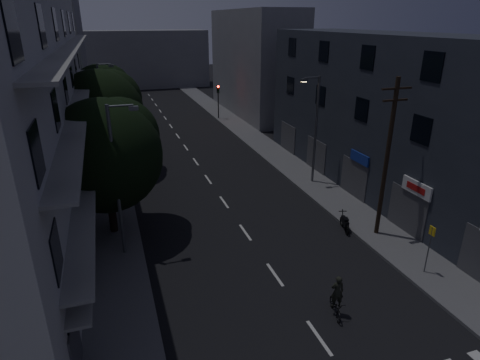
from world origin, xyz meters
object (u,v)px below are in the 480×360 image
utility_pole (387,157)px  motorcycle (345,223)px  cyclist (336,302)px  bus_stop_sign (430,241)px

utility_pole → motorcycle: bearing=142.2°
motorcycle → cyclist: cyclist is taller
bus_stop_sign → motorcycle: size_ratio=1.49×
bus_stop_sign → cyclist: size_ratio=1.31×
bus_stop_sign → motorcycle: bearing=103.9°
motorcycle → bus_stop_sign: bearing=-59.8°
bus_stop_sign → motorcycle: bus_stop_sign is taller
cyclist → utility_pole: bearing=56.3°
cyclist → bus_stop_sign: bearing=26.0°
utility_pole → bus_stop_sign: 5.08m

